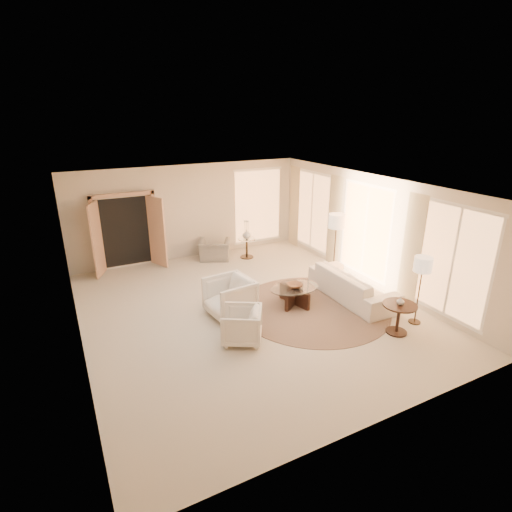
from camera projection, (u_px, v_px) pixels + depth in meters
name	position (u px, v px, depth m)	size (l,w,h in m)	color
room	(248.00, 252.00, 8.60)	(7.04, 8.04, 2.83)	beige
windows_right	(367.00, 232.00, 10.18)	(0.10, 6.40, 2.40)	#FFAE66
window_back_corner	(258.00, 206.00, 12.91)	(1.70, 0.10, 2.40)	#FFAE66
curtains_right	(343.00, 225.00, 10.93)	(0.06, 5.20, 2.60)	tan
french_doors	(126.00, 233.00, 11.09)	(1.95, 0.66, 2.16)	tan
area_rug	(313.00, 307.00, 9.16)	(3.46, 3.46, 0.01)	#432F25
sofa	(352.00, 285.00, 9.52)	(2.39, 0.93, 0.70)	white
armchair_left	(230.00, 295.00, 8.69)	(0.92, 0.86, 0.95)	white
armchair_right	(242.00, 324.00, 7.73)	(0.74, 0.69, 0.76)	white
accent_chair	(215.00, 247.00, 12.02)	(0.92, 0.60, 0.80)	gray
coffee_table	(294.00, 293.00, 9.23)	(1.54, 1.54, 0.44)	black
end_table	(399.00, 313.00, 7.99)	(0.68, 0.68, 0.64)	black
side_table	(247.00, 246.00, 12.17)	(0.53, 0.53, 0.61)	black
floor_lamp_near	(337.00, 224.00, 10.33)	(0.43, 0.43, 1.76)	black
floor_lamp_far	(423.00, 267.00, 8.10)	(0.36, 0.36, 1.49)	black
bowl	(295.00, 285.00, 9.16)	(0.35, 0.35, 0.09)	brown
end_vase	(400.00, 301.00, 7.90)	(0.15, 0.15, 0.16)	silver
side_vase	(247.00, 234.00, 12.04)	(0.26, 0.26, 0.27)	silver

